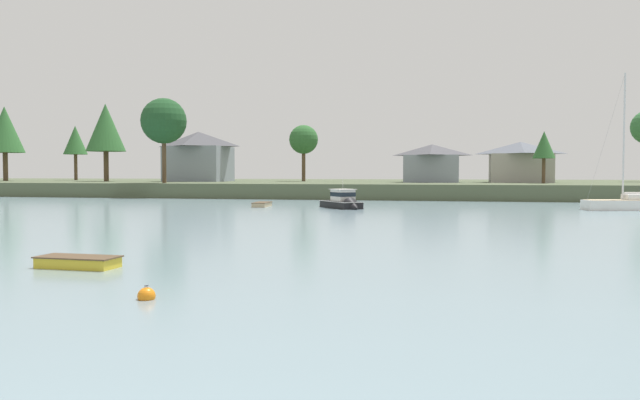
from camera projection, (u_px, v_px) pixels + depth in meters
far_shore_bank at (427, 187)px, 108.74m from camera, size 227.08×58.54×2.05m
dinghy_yellow at (78, 264)px, 24.15m from camera, size 3.17×1.43×0.60m
dinghy_sand at (262, 205)px, 66.78m from camera, size 1.76×3.76×0.64m
sailboat_white at (630, 207)px, 60.65m from camera, size 8.84×4.23×13.70m
cruiser_black at (344, 204)px, 63.49m from camera, size 5.57×6.46×3.88m
mooring_buoy_orange at (146, 296)px, 18.15m from camera, size 0.51×0.51×0.56m
shore_tree_left at (5, 130)px, 113.85m from camera, size 6.77×6.77×13.37m
shore_tree_center at (106, 128)px, 107.77m from camera, size 6.62×6.62×13.20m
shore_tree_left_mid at (304, 140)px, 109.05m from camera, size 4.96×4.96×9.66m
shore_tree_inland_a at (544, 145)px, 89.42m from camera, size 3.14×3.14×7.36m
shore_tree_far_left at (164, 121)px, 91.61m from camera, size 6.57×6.57×12.25m
shore_tree_right_mid at (75, 141)px, 123.91m from camera, size 4.56×4.56×10.62m
cottage_eastern at (432, 163)px, 99.16m from camera, size 8.86×9.99×5.90m
cottage_near_water at (199, 156)px, 107.99m from camera, size 10.57×9.25×8.43m
cottage_behind_trees at (520, 161)px, 97.40m from camera, size 9.75×9.05×6.21m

